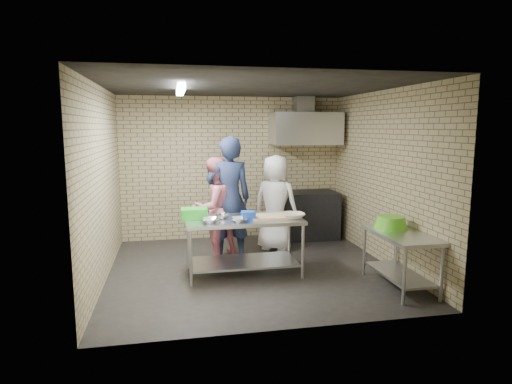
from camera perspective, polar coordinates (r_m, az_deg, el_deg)
floor at (r=6.62m, az=-0.52°, el=-10.18°), size 4.20×4.20×0.00m
ceiling at (r=6.29m, az=-0.56°, el=13.80°), size 4.20×4.20×0.00m
back_wall at (r=8.27m, az=-3.10°, el=3.18°), size 4.20×0.06×2.70m
front_wall at (r=4.38m, az=4.29°, el=-1.68°), size 4.20×0.06×2.70m
left_wall at (r=6.28m, az=-19.74°, el=0.96°), size 0.06×4.00×2.70m
right_wall at (r=7.01m, az=16.60°, el=1.85°), size 0.06×4.00×2.70m
prep_table at (r=6.31m, az=-1.63°, el=-7.18°), size 1.66×0.83×0.83m
side_counter at (r=6.11m, az=18.51°, el=-8.54°), size 0.60×1.20×0.75m
stove at (r=8.37m, az=6.50°, el=-3.03°), size 1.20×0.70×0.90m
range_hood at (r=8.25m, az=6.59°, el=8.34°), size 1.30×0.60×0.60m
hood_duct at (r=8.40m, az=6.33°, el=11.42°), size 0.35×0.30×0.30m
wall_shelf at (r=8.52m, az=8.11°, el=7.11°), size 0.80×0.20×0.04m
fluorescent_fixture at (r=6.18m, az=-9.96°, el=13.21°), size 0.10×1.25×0.08m
green_crate at (r=6.23m, az=-8.20°, el=-2.83°), size 0.37×0.28×0.15m
blue_tub at (r=6.10m, az=-1.03°, el=-3.12°), size 0.18×0.18×0.12m
cutting_board at (r=6.25m, az=1.56°, el=-3.27°), size 0.51×0.39×0.03m
mixing_bowl_a at (r=5.94m, az=-6.10°, el=-3.77°), size 0.26×0.26×0.06m
mixing_bowl_b at (r=6.21m, az=-4.46°, el=-3.22°), size 0.20×0.20×0.06m
mixing_bowl_c at (r=5.97m, az=-2.25°, el=-3.69°), size 0.24×0.24×0.06m
ceramic_bowl at (r=6.21m, az=4.98°, el=-3.15°), size 0.32×0.32×0.08m
green_basin at (r=6.20m, az=17.41°, el=-3.86°), size 0.46×0.46×0.17m
bottle_red at (r=8.44m, az=6.51°, el=7.87°), size 0.07×0.07×0.18m
bottle_green at (r=8.57m, az=9.08°, el=7.73°), size 0.06×0.06×0.15m
man_navy at (r=6.92m, az=-3.62°, el=-0.87°), size 0.75×0.51×1.99m
woman_pink at (r=7.01m, az=-5.60°, el=-2.15°), size 1.02×0.96×1.66m
woman_white at (r=7.44m, az=2.60°, el=-1.47°), size 0.96×0.92×1.66m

